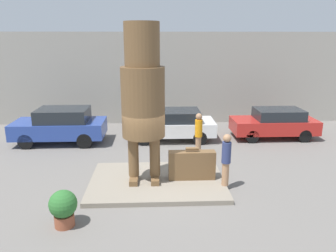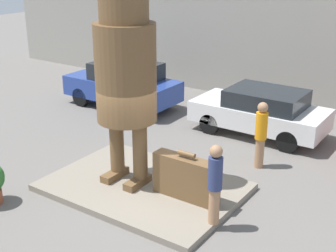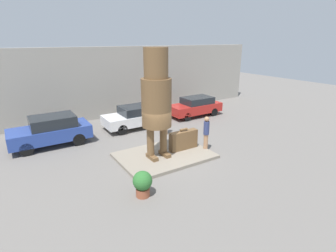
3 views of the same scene
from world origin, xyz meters
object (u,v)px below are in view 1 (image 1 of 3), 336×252
statue_figure (143,92)px  worker_hivis (199,132)px  parked_car_blue (61,125)px  parked_car_red (275,123)px  giant_suitcase (192,165)px  tourist (226,158)px  planter_pot (63,207)px  parked_car_white (173,124)px

statue_figure → worker_hivis: bearing=51.5°
parked_car_blue → parked_car_red: bearing=-178.1°
giant_suitcase → parked_car_red: bearing=46.8°
statue_figure → worker_hivis: statue_figure is taller
giant_suitcase → tourist: tourist is taller
tourist → planter_pot: size_ratio=1.71×
parked_car_red → worker_hivis: 4.72m
parked_car_blue → parked_car_white: (5.32, 0.27, -0.09)m
parked_car_white → worker_hivis: bearing=113.6°
planter_pot → parked_car_blue: bearing=105.4°
giant_suitcase → parked_car_red: (4.72, 5.03, 0.12)m
tourist → planter_pot: (-4.75, -1.98, -0.55)m
tourist → worker_hivis: tourist is taller
giant_suitcase → tourist: (1.05, -0.57, 0.46)m
statue_figure → planter_pot: 4.19m
planter_pot → worker_hivis: worker_hivis is taller
parked_car_red → planter_pot: bearing=42.0°
worker_hivis → parked_car_red: bearing=29.0°
statue_figure → parked_car_white: statue_figure is taller
tourist → worker_hivis: bearing=97.8°
planter_pot → statue_figure: bearing=50.3°
statue_figure → parked_car_red: 8.48m
parked_car_blue → worker_hivis: bearing=162.8°
giant_suitcase → parked_car_white: parked_car_white is taller
giant_suitcase → worker_hivis: 2.82m
tourist → planter_pot: tourist is taller
statue_figure → planter_pot: bearing=-129.7°
giant_suitcase → parked_car_blue: bearing=140.6°
parked_car_blue → worker_hivis: (6.29, -1.95, 0.12)m
statue_figure → parked_car_red: bearing=38.7°
statue_figure → tourist: bearing=-10.9°
parked_car_white → parked_car_red: (5.09, 0.07, -0.01)m
parked_car_blue → planter_pot: size_ratio=4.12×
tourist → statue_figure: bearing=169.1°
tourist → parked_car_red: (3.67, 5.60, -0.34)m
parked_car_white → planter_pot: bearing=66.1°
tourist → parked_car_white: size_ratio=0.42×
parked_car_white → statue_figure: bearing=75.9°
planter_pot → tourist: bearing=22.7°
parked_car_red → tourist: bearing=56.7°
parked_car_white → worker_hivis: 2.43m
statue_figure → parked_car_red: (6.35, 5.08, -2.42)m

